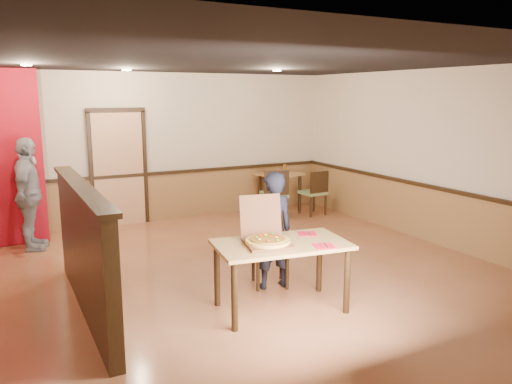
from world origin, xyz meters
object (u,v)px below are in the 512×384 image
(passerby, at_px, (29,195))
(condiment, at_px, (285,169))
(main_table, at_px, (281,252))
(diner_chair, at_px, (269,246))
(side_table, at_px, (280,182))
(diner, at_px, (272,230))
(pizza_box, at_px, (266,238))
(side_chair_left, at_px, (275,192))
(side_chair_right, at_px, (315,191))

(passerby, distance_m, condiment, 4.92)
(main_table, distance_m, diner_chair, 0.83)
(diner_chair, relative_size, condiment, 5.43)
(diner_chair, height_order, side_table, diner_chair)
(diner_chair, height_order, condiment, condiment)
(diner_chair, height_order, passerby, passerby)
(passerby, bearing_deg, condiment, -69.17)
(main_table, xyz_separation_m, diner_chair, (0.27, 0.76, -0.18))
(side_table, bearing_deg, diner, -121.58)
(side_table, relative_size, pizza_box, 1.46)
(side_chair_left, relative_size, side_table, 1.06)
(side_table, height_order, passerby, passerby)
(passerby, bearing_deg, side_chair_right, -76.70)
(pizza_box, bearing_deg, diner, 67.13)
(side_chair_left, xyz_separation_m, pizza_box, (-2.15, -3.56, 0.30))
(side_chair_left, relative_size, passerby, 0.57)
(diner_chair, distance_m, diner, 0.28)
(diner_chair, xyz_separation_m, side_chair_right, (2.63, 2.83, 0.00))
(main_table, distance_m, side_table, 4.87)
(side_table, relative_size, diner, 0.64)
(main_table, height_order, side_table, side_table)
(pizza_box, bearing_deg, passerby, 132.14)
(side_table, bearing_deg, side_chair_left, -127.30)
(side_chair_right, xyz_separation_m, side_table, (-0.45, 0.62, 0.12))
(diner_chair, xyz_separation_m, side_chair_left, (1.70, 2.83, 0.05))
(side_table, distance_m, passerby, 4.80)
(side_chair_left, height_order, passerby, passerby)
(side_chair_left, relative_size, pizza_box, 1.54)
(side_chair_right, relative_size, side_table, 0.96)
(diner, bearing_deg, side_chair_right, -126.13)
(pizza_box, xyz_separation_m, condiment, (2.75, 4.22, 0.04))
(side_table, relative_size, passerby, 0.54)
(side_chair_right, height_order, side_table, side_chair_right)
(side_chair_right, distance_m, passerby, 5.23)
(passerby, height_order, pizza_box, passerby)
(passerby, xyz_separation_m, pizza_box, (2.14, -3.69, -0.04))
(diner_chair, xyz_separation_m, condiment, (2.31, 3.48, 0.39))
(diner, bearing_deg, main_table, 74.65)
(passerby, bearing_deg, pizza_box, -135.20)
(main_table, height_order, diner_chair, diner_chair)
(side_table, distance_m, diner, 4.22)
(passerby, relative_size, condiment, 10.55)
(side_table, bearing_deg, side_chair_right, -53.64)
(condiment, bearing_deg, diner, -122.83)
(side_chair_left, xyz_separation_m, side_table, (0.47, 0.62, 0.07))
(main_table, xyz_separation_m, condiment, (2.58, 4.24, 0.21))
(side_chair_right, bearing_deg, main_table, 47.32)
(side_chair_right, xyz_separation_m, pizza_box, (-3.07, -3.57, 0.35))
(condiment, bearing_deg, pizza_box, -123.12)
(side_table, xyz_separation_m, diner, (-2.21, -3.59, 0.12))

